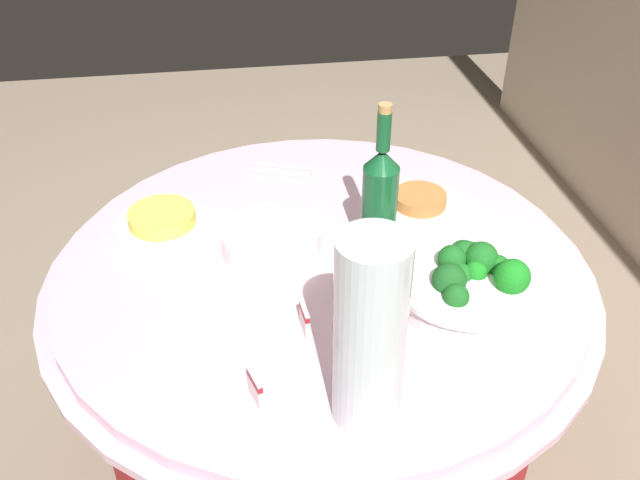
% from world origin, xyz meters
% --- Properties ---
extents(ground_plane, '(6.00, 6.00, 0.00)m').
position_xyz_m(ground_plane, '(0.00, 0.00, 0.00)').
color(ground_plane, gray).
extents(buffet_table, '(1.16, 1.16, 0.74)m').
position_xyz_m(buffet_table, '(0.00, 0.00, 0.38)').
color(buffet_table, maroon).
rests_on(buffet_table, ground_plane).
extents(broccoli_bowl, '(0.28, 0.28, 0.12)m').
position_xyz_m(broccoli_bowl, '(0.18, 0.26, 0.78)').
color(broccoli_bowl, white).
rests_on(broccoli_bowl, buffet_table).
extents(plate_stack, '(0.21, 0.21, 0.05)m').
position_xyz_m(plate_stack, '(-0.05, -0.10, 0.77)').
color(plate_stack, white).
rests_on(plate_stack, buffet_table).
extents(wine_bottle, '(0.07, 0.07, 0.34)m').
position_xyz_m(wine_bottle, '(-0.02, 0.13, 0.87)').
color(wine_bottle, '#124F28').
rests_on(wine_bottle, buffet_table).
extents(decorative_fruit_vase, '(0.11, 0.11, 0.34)m').
position_xyz_m(decorative_fruit_vase, '(0.41, 0.01, 0.89)').
color(decorative_fruit_vase, silver).
rests_on(decorative_fruit_vase, buffet_table).
extents(serving_tongs, '(0.09, 0.17, 0.01)m').
position_xyz_m(serving_tongs, '(-0.38, -0.03, 0.74)').
color(serving_tongs, silver).
rests_on(serving_tongs, buffet_table).
extents(food_plate_peanuts, '(0.22, 0.22, 0.04)m').
position_xyz_m(food_plate_peanuts, '(-0.16, 0.26, 0.75)').
color(food_plate_peanuts, white).
rests_on(food_plate_peanuts, buffet_table).
extents(food_plate_fried_egg, '(0.22, 0.22, 0.04)m').
position_xyz_m(food_plate_fried_egg, '(-0.17, -0.33, 0.76)').
color(food_plate_fried_egg, white).
rests_on(food_plate_fried_egg, buffet_table).
extents(label_placard_front, '(0.05, 0.02, 0.05)m').
position_xyz_m(label_placard_front, '(0.36, -0.16, 0.77)').
color(label_placard_front, white).
rests_on(label_placard_front, buffet_table).
extents(label_placard_mid, '(0.05, 0.01, 0.05)m').
position_xyz_m(label_placard_mid, '(0.21, -0.06, 0.77)').
color(label_placard_mid, white).
rests_on(label_placard_mid, buffet_table).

